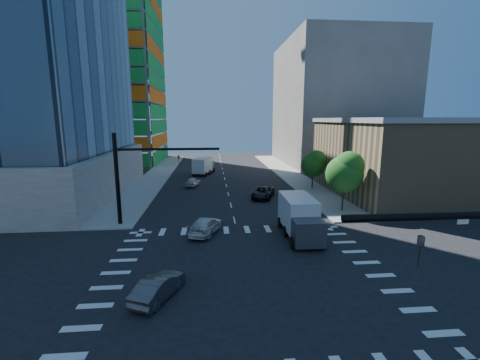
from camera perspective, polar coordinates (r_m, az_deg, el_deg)
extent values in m
plane|color=black|center=(22.82, 1.25, -16.39)|extent=(160.00, 160.00, 0.00)
cube|color=silver|center=(22.82, 1.25, -16.38)|extent=(20.00, 20.00, 0.01)
cube|color=gray|center=(62.83, 8.57, 1.16)|extent=(5.00, 60.00, 0.15)
cube|color=gray|center=(61.91, -14.53, 0.79)|extent=(5.00, 60.00, 0.15)
cube|color=gray|center=(53.52, -36.23, 0.70)|extent=(30.00, 30.00, 6.00)
cube|color=green|center=(84.33, -14.54, 20.04)|extent=(0.12, 24.00, 49.00)
cube|color=orange|center=(75.34, -26.34, 20.47)|extent=(24.00, 0.12, 49.00)
cube|color=#8B7551|center=(50.53, 27.66, 3.37)|extent=(20.00, 22.00, 10.00)
cube|color=gray|center=(50.24, 28.19, 9.37)|extent=(20.50, 22.50, 0.60)
cube|color=slate|center=(80.77, 16.58, 12.86)|extent=(24.00, 30.00, 28.00)
imported|color=black|center=(11.43, 29.27, -10.96)|extent=(0.16, 0.20, 1.00)
cylinder|color=black|center=(33.50, -21.00, 0.12)|extent=(0.40, 0.40, 9.00)
cylinder|color=black|center=(32.09, -12.70, 5.37)|extent=(10.00, 0.24, 0.24)
imported|color=black|center=(32.09, -10.84, 3.46)|extent=(0.16, 0.20, 1.00)
cylinder|color=#382316|center=(38.34, 17.77, -3.54)|extent=(0.20, 0.20, 2.27)
sphere|color=#184E14|center=(37.73, 18.04, 1.01)|extent=(4.16, 4.16, 4.16)
sphere|color=#296923|center=(37.47, 18.86, 2.41)|extent=(3.25, 3.25, 3.25)
cylinder|color=#382316|center=(49.47, 12.74, -0.36)|extent=(0.20, 0.20, 1.92)
sphere|color=#184E14|center=(49.04, 12.87, 2.64)|extent=(3.52, 3.52, 3.52)
sphere|color=#296923|center=(48.78, 13.46, 3.55)|extent=(2.75, 2.75, 2.75)
imported|color=black|center=(43.14, 4.11, -2.24)|extent=(4.14, 5.82, 1.47)
imported|color=silver|center=(30.15, -6.12, -8.03)|extent=(3.60, 5.47, 1.47)
imported|color=#B3B5BB|center=(51.06, -8.32, -0.32)|extent=(2.54, 4.44, 1.42)
imported|color=#434347|center=(20.50, -14.25, -17.90)|extent=(3.04, 4.45, 1.39)
cube|color=silver|center=(29.05, 10.73, -6.15)|extent=(2.70, 5.47, 2.82)
cube|color=#3D3E45|center=(29.26, 10.69, -7.47)|extent=(2.53, 2.00, 2.06)
cube|color=silver|center=(61.86, -6.39, 2.77)|extent=(3.80, 5.50, 2.60)
cube|color=#3D3E45|center=(61.96, -6.38, 2.18)|extent=(2.74, 2.41, 1.90)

